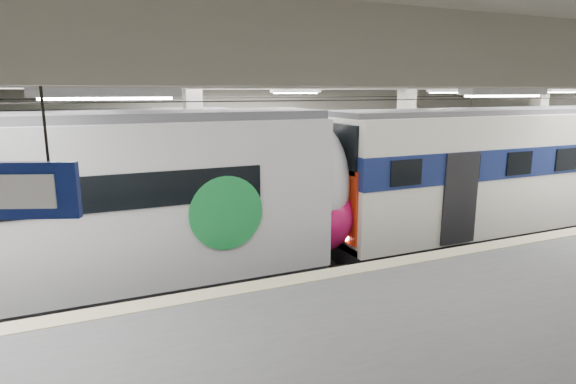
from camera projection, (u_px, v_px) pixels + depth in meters
name	position (u px, v px, depth m)	size (l,w,h in m)	color
station_hall	(359.00, 161.00, 11.90)	(36.00, 24.00, 5.75)	black
modern_emu	(116.00, 209.00, 11.44)	(13.91, 2.87, 4.48)	silver
older_rer	(503.00, 170.00, 16.36)	(13.26, 2.93, 4.38)	white
far_train	(31.00, 177.00, 15.50)	(13.57, 3.12, 4.33)	silver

